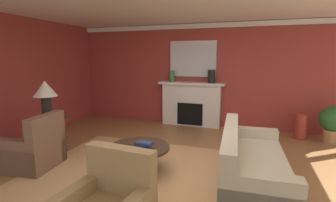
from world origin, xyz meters
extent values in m
plane|color=olive|center=(0.00, 0.00, 0.00)|extent=(9.87, 9.87, 0.00)
cube|color=#9E3833|center=(0.00, 3.12, 1.39)|extent=(8.19, 0.12, 2.79)
cube|color=#9E3833|center=(-3.86, 0.30, 1.39)|extent=(0.12, 6.72, 2.79)
cube|color=white|center=(0.00, 3.04, 2.71)|extent=(8.19, 0.08, 0.12)
cube|color=tan|center=(-0.58, -0.17, 0.01)|extent=(3.52, 2.80, 0.01)
cube|color=white|center=(-0.45, 2.91, 0.58)|extent=(1.60, 0.25, 1.15)
cube|color=black|center=(-0.45, 2.89, 0.35)|extent=(0.70, 0.26, 0.60)
cube|color=white|center=(-0.45, 2.88, 1.18)|extent=(1.80, 0.35, 0.06)
cube|color=silver|center=(-0.45, 3.03, 1.84)|extent=(1.28, 0.04, 0.96)
cube|color=#BCB299|center=(1.21, -0.02, 0.23)|extent=(1.01, 2.15, 0.45)
cube|color=#BCB299|center=(0.86, -0.04, 0.65)|extent=(0.31, 2.11, 0.40)
cube|color=#BCB299|center=(1.26, -0.97, 0.31)|extent=(0.91, 0.25, 0.62)
cube|color=#BCB299|center=(1.15, 0.93, 0.31)|extent=(0.91, 0.25, 0.62)
cube|color=brown|center=(-2.43, -0.59, 0.22)|extent=(0.89, 0.89, 0.44)
cube|color=brown|center=(-2.11, -0.55, 0.70)|extent=(0.25, 0.81, 0.51)
cube|color=brown|center=(-2.47, -0.26, 0.30)|extent=(0.81, 0.23, 0.60)
cube|color=brown|center=(-2.39, -0.92, 0.30)|extent=(0.81, 0.23, 0.60)
cube|color=#9E7A4C|center=(-0.18, -1.48, 0.70)|extent=(0.81, 0.22, 0.51)
cylinder|color=#3D2D1E|center=(-0.58, -0.17, 0.43)|extent=(1.00, 1.00, 0.04)
cylinder|color=#3D2D1E|center=(-0.58, -0.17, 0.21)|extent=(0.12, 0.12, 0.41)
cylinder|color=#3D2D1E|center=(-0.58, -0.17, 0.01)|extent=(0.56, 0.56, 0.03)
cube|color=#3D2D1E|center=(-2.62, 0.01, 0.68)|extent=(0.56, 0.56, 0.04)
cube|color=#3D2D1E|center=(-2.62, 0.01, 0.33)|extent=(0.10, 0.10, 0.66)
cube|color=#3D2D1E|center=(-2.62, 0.01, 0.02)|extent=(0.45, 0.45, 0.04)
cylinder|color=black|center=(-2.62, 0.01, 0.92)|extent=(0.18, 0.18, 0.45)
cone|color=beige|center=(-2.62, 0.01, 1.30)|extent=(0.44, 0.44, 0.30)
cylinder|color=black|center=(0.10, 2.86, 1.39)|extent=(0.20, 0.20, 0.35)
cylinder|color=#9E3328|center=(2.25, 2.61, 0.30)|extent=(0.28, 0.28, 0.59)
cylinder|color=#33703D|center=(-1.00, 2.86, 1.37)|extent=(0.14, 0.14, 0.31)
cube|color=navy|center=(-0.54, -0.09, 0.48)|extent=(0.27, 0.19, 0.05)
cube|color=navy|center=(-0.42, -0.23, 0.53)|extent=(0.19, 0.16, 0.05)
cylinder|color=#A8754C|center=(2.85, 2.52, 0.15)|extent=(0.32, 0.32, 0.30)
sphere|color=#28602D|center=(2.85, 2.52, 0.55)|extent=(0.56, 0.56, 0.56)
camera|label=1|loc=(1.11, -3.68, 1.89)|focal=26.49mm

